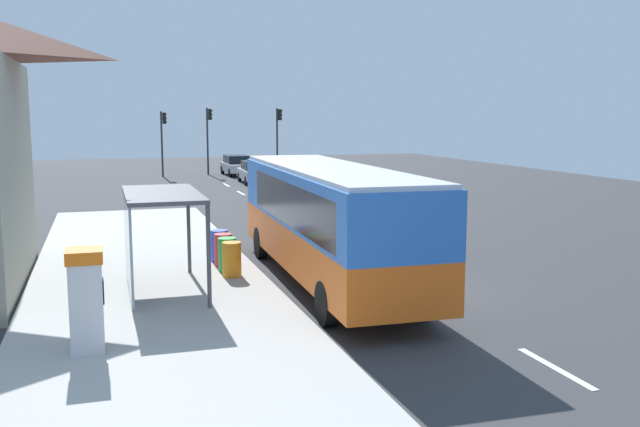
{
  "coord_description": "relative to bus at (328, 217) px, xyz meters",
  "views": [
    {
      "loc": [
        -7.47,
        -16.34,
        4.58
      ],
      "look_at": [
        -1.0,
        4.38,
        1.5
      ],
      "focal_mm": 39.15,
      "sensor_mm": 36.0,
      "label": 1
    }
  ],
  "objects": [
    {
      "name": "lane_stripe_seg_4",
      "position": [
        1.96,
        12.6,
        -1.84
      ],
      "size": [
        0.16,
        2.2,
        0.01
      ],
      "primitive_type": "cube",
      "color": "silver",
      "rests_on": "ground"
    },
    {
      "name": "recycling_bin_orange",
      "position": [
        -2.49,
        0.85,
        -1.19
      ],
      "size": [
        0.52,
        0.52,
        0.95
      ],
      "primitive_type": "cylinder",
      "color": "orange",
      "rests_on": "sidewalk_platform"
    },
    {
      "name": "sedan_far",
      "position": [
        4.01,
        28.18,
        -1.05
      ],
      "size": [
        1.97,
        4.46,
        1.52
      ],
      "color": "#B7B7BC",
      "rests_on": "ground"
    },
    {
      "name": "traffic_light_far_side",
      "position": [
        -1.39,
        35.28,
        1.38
      ],
      "size": [
        0.49,
        0.28,
        4.83
      ],
      "color": "#2D2D2D",
      "rests_on": "ground"
    },
    {
      "name": "recycling_bin_green",
      "position": [
        -2.49,
        1.55,
        -1.19
      ],
      "size": [
        0.52,
        0.52,
        0.95
      ],
      "primitive_type": "cylinder",
      "color": "green",
      "rests_on": "sidewalk_platform"
    },
    {
      "name": "lane_stripe_seg_2",
      "position": [
        1.96,
        2.6,
        -1.84
      ],
      "size": [
        0.16,
        2.2,
        0.01
      ],
      "primitive_type": "cube",
      "color": "silver",
      "rests_on": "ground"
    },
    {
      "name": "bus_shelter",
      "position": [
        -4.7,
        -0.21,
        0.25
      ],
      "size": [
        1.8,
        4.0,
        2.5
      ],
      "color": "#4C4C51",
      "rests_on": "sidewalk_platform"
    },
    {
      "name": "lane_stripe_seg_7",
      "position": [
        1.96,
        27.6,
        -1.84
      ],
      "size": [
        0.16,
        2.2,
        0.01
      ],
      "primitive_type": "cube",
      "color": "silver",
      "rests_on": "ground"
    },
    {
      "name": "recycling_bin_blue",
      "position": [
        -2.49,
        2.95,
        -1.19
      ],
      "size": [
        0.52,
        0.52,
        0.95
      ],
      "primitive_type": "cylinder",
      "color": "blue",
      "rests_on": "sidewalk_platform"
    },
    {
      "name": "sidewalk_platform",
      "position": [
        -4.69,
        0.6,
        -1.75
      ],
      "size": [
        6.2,
        30.0,
        0.18
      ],
      "primitive_type": "cube",
      "color": "beige",
      "rests_on": "ground"
    },
    {
      "name": "sedan_near",
      "position": [
        4.01,
        34.84,
        -1.05
      ],
      "size": [
        1.93,
        4.44,
        1.52
      ],
      "color": "#B7B7BC",
      "rests_on": "ground"
    },
    {
      "name": "recycling_bin_red",
      "position": [
        -2.49,
        2.25,
        -1.19
      ],
      "size": [
        0.52,
        0.52,
        0.95
      ],
      "primitive_type": "cylinder",
      "color": "red",
      "rests_on": "sidewalk_platform"
    },
    {
      "name": "traffic_light_near_side",
      "position": [
        7.21,
        34.48,
        1.53
      ],
      "size": [
        0.49,
        0.28,
        5.08
      ],
      "color": "#2D2D2D",
      "rests_on": "ground"
    },
    {
      "name": "lane_stripe_seg_0",
      "position": [
        1.96,
        -7.4,
        -1.84
      ],
      "size": [
        0.16,
        2.2,
        0.01
      ],
      "primitive_type": "cube",
      "color": "silver",
      "rests_on": "ground"
    },
    {
      "name": "white_van",
      "position": [
        3.91,
        17.74,
        -0.5
      ],
      "size": [
        2.07,
        5.22,
        2.3
      ],
      "color": "silver",
      "rests_on": "ground"
    },
    {
      "name": "ticket_machine",
      "position": [
        -6.16,
        -4.36,
        -0.67
      ],
      "size": [
        0.66,
        0.76,
        1.94
      ],
      "color": "silver",
      "rests_on": "sidewalk_platform"
    },
    {
      "name": "ground_plane",
      "position": [
        1.71,
        12.6,
        -1.86
      ],
      "size": [
        56.0,
        92.0,
        0.04
      ],
      "primitive_type": "cube",
      "color": "#38383A"
    },
    {
      "name": "lane_stripe_seg_5",
      "position": [
        1.96,
        17.6,
        -1.84
      ],
      "size": [
        0.16,
        2.2,
        0.01
      ],
      "primitive_type": "cube",
      "color": "silver",
      "rests_on": "ground"
    },
    {
      "name": "lane_stripe_seg_3",
      "position": [
        1.96,
        7.6,
        -1.84
      ],
      "size": [
        0.16,
        2.2,
        0.01
      ],
      "primitive_type": "cube",
      "color": "silver",
      "rests_on": "ground"
    },
    {
      "name": "traffic_light_median",
      "position": [
        2.11,
        36.08,
        1.54
      ],
      "size": [
        0.49,
        0.28,
        5.1
      ],
      "color": "#2D2D2D",
      "rests_on": "ground"
    },
    {
      "name": "lane_stripe_seg_6",
      "position": [
        1.96,
        22.6,
        -1.84
      ],
      "size": [
        0.16,
        2.2,
        0.01
      ],
      "primitive_type": "cube",
      "color": "silver",
      "rests_on": "ground"
    },
    {
      "name": "lane_stripe_seg_1",
      "position": [
        1.96,
        -2.4,
        -1.84
      ],
      "size": [
        0.16,
        2.2,
        0.01
      ],
      "primitive_type": "cube",
      "color": "silver",
      "rests_on": "ground"
    },
    {
      "name": "bus",
      "position": [
        0.0,
        0.0,
        0.0
      ],
      "size": [
        2.82,
        11.07,
        3.21
      ],
      "color": "orange",
      "rests_on": "ground"
    }
  ]
}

